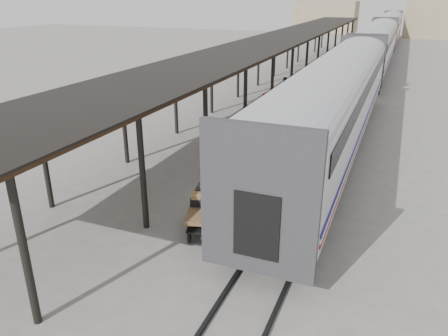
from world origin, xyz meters
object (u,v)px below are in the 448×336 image
luggage_tug (267,104)px  porter (207,191)px  pedestrian (285,91)px  baggage_cart (208,211)px

luggage_tug → porter: porter is taller
porter → pedestrian: bearing=17.0°
baggage_cart → luggage_tug: luggage_tug is taller
baggage_cart → pedestrian: 18.56m
luggage_tug → pedestrian: 2.75m
porter → pedestrian: size_ratio=0.90×
baggage_cart → porter: porter is taller
pedestrian → porter: bearing=81.5°
pedestrian → baggage_cart: bearing=81.0°
baggage_cart → porter: size_ratio=1.51×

